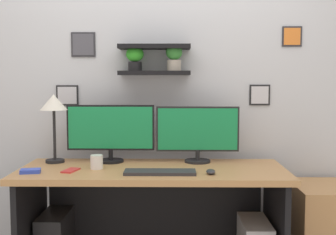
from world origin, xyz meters
The scene contains 11 objects.
back_wall_assembly centered at (0.00, 0.44, 1.35)m, with size 4.40×0.24×2.70m.
desk centered at (0.00, 0.06, 0.54)m, with size 1.74×0.68×0.75m.
monitor_left centered at (-0.30, 0.22, 0.97)m, with size 0.61×0.18×0.40m.
monitor_right centered at (0.30, 0.22, 0.96)m, with size 0.58×0.18×0.39m.
keyboard centered at (0.05, -0.17, 0.76)m, with size 0.44×0.14×0.02m, color #2D2D33.
computer_mouse centered at (0.37, -0.17, 0.77)m, with size 0.06×0.09×0.03m, color #2D2D33.
desk_lamp centered at (-0.69, 0.19, 1.13)m, with size 0.19×0.19×0.48m.
cell_phone centered at (-0.51, -0.10, 0.76)m, with size 0.07×0.14×0.01m, color red.
coffee_mug centered at (-0.36, -0.03, 0.80)m, with size 0.08×0.08×0.09m, color white.
scissors_tray centered at (-0.75, -0.16, 0.76)m, with size 0.12×0.08×0.02m, color blue.
drawer_cabinet centered at (1.18, 0.12, 0.30)m, with size 0.44×0.50×0.61m, color tan.
Camera 1 is at (0.14, -2.81, 1.33)m, focal length 46.71 mm.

